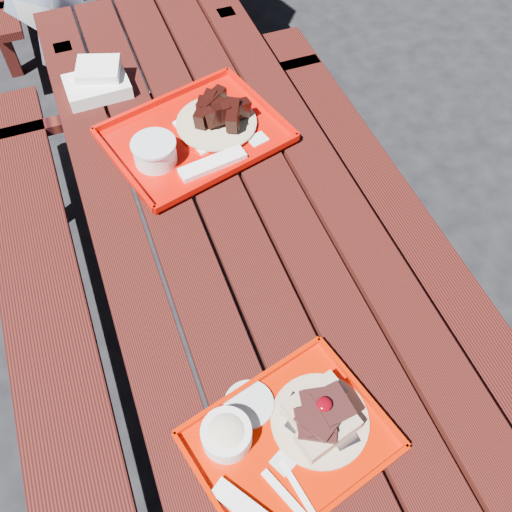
% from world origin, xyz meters
% --- Properties ---
extents(ground, '(60.00, 60.00, 0.00)m').
position_xyz_m(ground, '(0.00, 0.00, 0.00)').
color(ground, black).
rests_on(ground, ground).
extents(picnic_table_near, '(1.41, 2.40, 0.75)m').
position_xyz_m(picnic_table_near, '(-0.00, 0.00, 0.56)').
color(picnic_table_near, '#40140C').
rests_on(picnic_table_near, ground).
extents(near_tray, '(0.46, 0.39, 0.12)m').
position_xyz_m(near_tray, '(-0.09, -0.56, 0.78)').
color(near_tray, red).
rests_on(near_tray, picnic_table_near).
extents(far_tray, '(0.58, 0.50, 0.08)m').
position_xyz_m(far_tray, '(-0.01, 0.35, 0.78)').
color(far_tray, '#CC0B02').
rests_on(far_tray, picnic_table_near).
extents(white_cloth, '(0.20, 0.17, 0.08)m').
position_xyz_m(white_cloth, '(-0.23, 0.69, 0.78)').
color(white_cloth, white).
rests_on(white_cloth, picnic_table_near).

